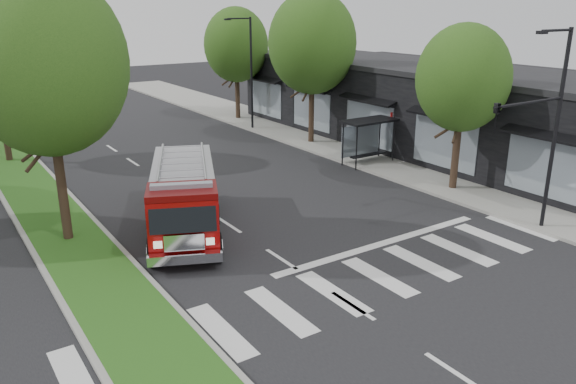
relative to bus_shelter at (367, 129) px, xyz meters
The scene contains 12 objects.
ground 14.00m from the bus_shelter, 143.97° to the right, with size 140.00×140.00×0.00m, color black.
sidewalk_right 3.00m from the bus_shelter, 54.94° to the left, with size 5.00×80.00×0.15m, color gray.
median 19.92m from the bus_shelter, 150.20° to the left, with size 3.00×50.00×0.15m.
storefront_row 6.11m from the bus_shelter, 17.71° to the left, with size 8.00×30.00×5.00m, color black.
bus_shelter is the anchor object (origin of this frame).
tree_right_near 7.06m from the bus_shelter, 87.21° to the right, with size 4.40×4.40×8.05m.
tree_right_mid 7.36m from the bus_shelter, 87.07° to the left, with size 5.60×5.60×9.72m.
tree_right_far 16.30m from the bus_shelter, 88.92° to the left, with size 5.00×5.00×8.73m.
tree_median_near 17.98m from the bus_shelter, behind, with size 5.80×5.80×10.16m.
streetlight_right_near 12.05m from the bus_shelter, 97.76° to the right, with size 4.08×0.22×8.00m.
streetlight_right_far 12.13m from the bus_shelter, 94.11° to the left, with size 2.11×0.20×8.00m.
fire_engine 13.40m from the bus_shelter, 164.54° to the right, with size 5.66×8.67×2.91m.
Camera 1 is at (-10.10, -15.53, 8.75)m, focal length 35.00 mm.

